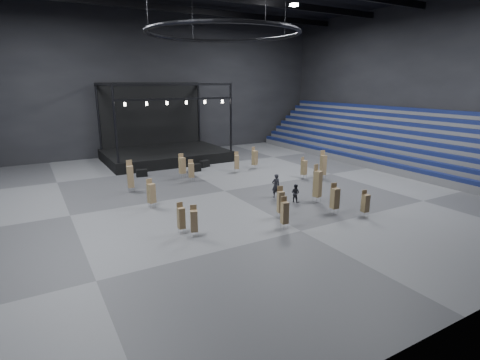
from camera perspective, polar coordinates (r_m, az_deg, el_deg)
floor at (r=32.82m, az=-2.34°, el=-1.68°), size 50.00×50.00×0.00m
wall_back at (r=51.04m, az=-13.83°, el=14.01°), size 50.00×0.20×18.00m
wall_right at (r=48.43m, az=25.50°, el=13.02°), size 0.20×42.00×18.00m
bleachers_right at (r=47.36m, az=23.10°, el=4.38°), size 7.20×40.00×6.40m
stage at (r=47.15m, az=-11.61°, el=4.88°), size 14.00×10.00×9.20m
truss_ring at (r=31.71m, az=-2.60°, el=21.48°), size 12.30×12.30×5.15m
flight_case_left at (r=39.01m, az=-14.75°, el=1.03°), size 1.15×0.70×0.72m
flight_case_mid at (r=40.18m, az=-6.87°, el=1.87°), size 1.21×0.62×0.80m
flight_case_right at (r=42.11m, az=-5.42°, el=2.47°), size 1.26×0.92×0.76m
chair_stack_0 at (r=23.16m, az=-7.03°, el=-6.13°), size 0.53×0.53×2.02m
chair_stack_1 at (r=23.76m, az=-8.96°, el=-5.66°), size 0.42×0.42×2.02m
chair_stack_2 at (r=27.72m, az=14.25°, el=-2.64°), size 0.54×0.54×2.28m
chair_stack_3 at (r=28.92m, az=-13.37°, el=-1.90°), size 0.61×0.61×2.25m
chair_stack_4 at (r=37.51m, az=-8.81°, el=2.26°), size 0.58×0.58×2.42m
chair_stack_5 at (r=39.37m, az=-0.51°, el=2.82°), size 0.57×0.57×2.20m
chair_stack_6 at (r=41.10m, az=2.24°, el=3.47°), size 0.63×0.63×2.39m
chair_stack_7 at (r=33.51m, az=-16.38°, el=0.59°), size 0.58×0.58×2.80m
chair_stack_8 at (r=30.05m, az=11.72°, el=-0.48°), size 0.66×0.66×3.04m
chair_stack_9 at (r=27.80m, az=18.56°, el=-3.30°), size 0.47×0.47×1.92m
chair_stack_10 at (r=26.38m, az=6.22°, el=-3.26°), size 0.52×0.52×2.25m
chair_stack_11 at (r=35.98m, az=-7.45°, el=1.55°), size 0.59×0.59×2.12m
chair_stack_12 at (r=24.41m, az=6.82°, el=-4.90°), size 0.49×0.49×2.14m
chair_stack_13 at (r=37.30m, az=9.70°, el=1.93°), size 0.60×0.60×2.15m
chair_stack_14 at (r=37.48m, az=12.55°, el=2.31°), size 0.58×0.58×2.83m
man_center at (r=30.89m, az=5.48°, el=-0.87°), size 0.78×0.56×1.99m
crew_member at (r=29.96m, az=8.43°, el=-1.98°), size 0.79×0.87×1.47m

